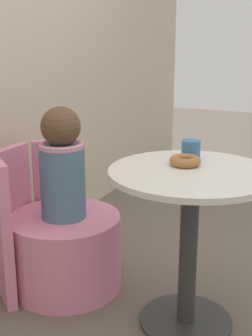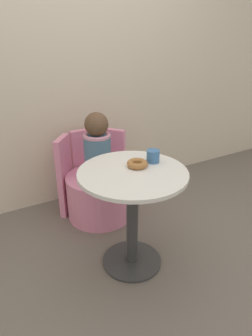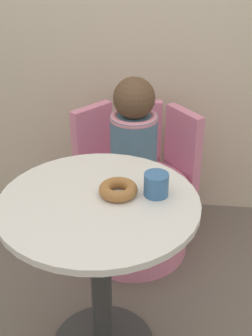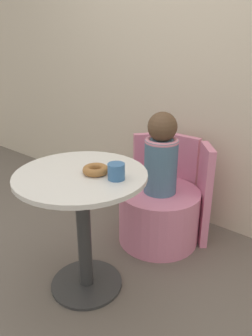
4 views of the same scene
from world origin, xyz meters
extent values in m
plane|color=#665B51|center=(0.00, 0.00, 0.00)|extent=(12.00, 12.00, 0.00)
cube|color=beige|center=(0.00, 1.13, 1.20)|extent=(6.00, 0.06, 2.40)
cylinder|color=#333333|center=(-0.06, -0.01, 0.01)|extent=(0.42, 0.42, 0.02)
cylinder|color=#333333|center=(-0.06, -0.01, 0.36)|extent=(0.08, 0.08, 0.68)
cylinder|color=silver|center=(-0.06, -0.01, 0.71)|extent=(0.69, 0.69, 0.02)
cylinder|color=pink|center=(-0.01, 0.65, 0.19)|extent=(0.56, 0.56, 0.39)
cube|color=pink|center=(-0.01, 0.96, 0.36)|extent=(0.24, 0.05, 0.71)
cube|color=pink|center=(0.23, 0.85, 0.36)|extent=(0.19, 0.22, 0.71)
cube|color=pink|center=(-0.24, 0.85, 0.36)|extent=(0.19, 0.22, 0.71)
cylinder|color=slate|center=(-0.01, 0.65, 0.57)|extent=(0.22, 0.22, 0.37)
torus|color=pink|center=(-0.01, 0.65, 0.75)|extent=(0.22, 0.22, 0.04)
sphere|color=brown|center=(-0.01, 0.65, 0.84)|extent=(0.19, 0.19, 0.19)
torus|color=#9E6633|center=(0.00, 0.04, 0.74)|extent=(0.13, 0.13, 0.04)
cylinder|color=#386699|center=(0.13, 0.05, 0.76)|extent=(0.09, 0.09, 0.08)
camera|label=1|loc=(-1.86, -0.52, 1.27)|focal=50.00mm
camera|label=2|loc=(-0.92, -1.45, 1.53)|focal=32.00mm
camera|label=3|loc=(0.18, -1.31, 1.60)|focal=50.00mm
camera|label=4|loc=(1.11, -1.06, 1.38)|focal=35.00mm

